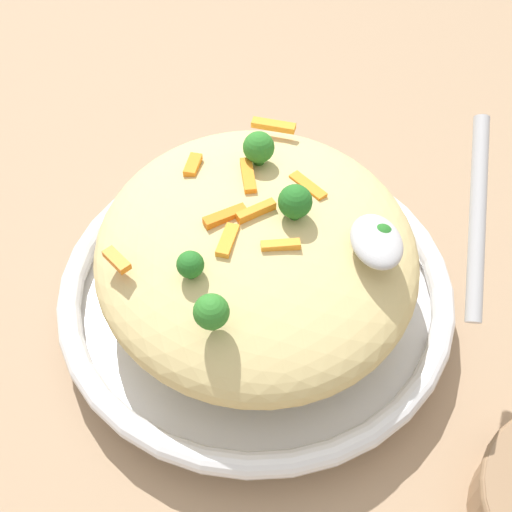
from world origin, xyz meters
TOP-DOWN VIEW (x-y plane):
  - ground_plane at (0.00, 0.00)m, footprint 2.40×2.40m
  - serving_bowl at (0.00, 0.00)m, footprint 0.36×0.36m
  - pasta_mound at (0.00, 0.00)m, footprint 0.30×0.28m
  - carrot_piece_0 at (-0.04, -0.00)m, footprint 0.04×0.01m
  - carrot_piece_1 at (0.03, -0.11)m, footprint 0.03×0.02m
  - carrot_piece_2 at (0.04, 0.01)m, footprint 0.01×0.03m
  - carrot_piece_3 at (-0.11, 0.03)m, footprint 0.03×0.04m
  - carrot_piece_4 at (-0.00, -0.00)m, footprint 0.02×0.03m
  - carrot_piece_5 at (0.02, -0.03)m, footprint 0.03×0.02m
  - carrot_piece_6 at (-0.00, -0.03)m, footprint 0.02×0.04m
  - carrot_piece_7 at (-0.07, -0.05)m, footprint 0.03×0.02m
  - carrot_piece_8 at (-0.03, 0.05)m, footprint 0.04×0.03m
  - broccoli_floret_0 at (-0.06, 0.01)m, footprint 0.03×0.03m
  - broccoli_floret_1 at (0.01, 0.03)m, footprint 0.03×0.03m
  - broccoli_floret_2 at (0.05, -0.06)m, footprint 0.02×0.02m
  - broccoli_floret_3 at (0.04, 0.09)m, footprint 0.02×0.02m
  - broccoli_floret_4 at (0.10, -0.05)m, footprint 0.03×0.03m
  - serving_spoon at (0.05, 0.11)m, footprint 0.14×0.11m

SIDE VIEW (x-z plane):
  - ground_plane at x=0.00m, z-range 0.00..0.00m
  - serving_bowl at x=0.00m, z-range 0.00..0.05m
  - pasta_mound at x=0.00m, z-range 0.04..0.14m
  - carrot_piece_3 at x=-0.11m, z-range 0.13..0.13m
  - carrot_piece_1 at x=0.03m, z-range 0.13..0.13m
  - carrot_piece_7 at x=-0.07m, z-range 0.13..0.13m
  - carrot_piece_8 at x=-0.03m, z-range 0.13..0.13m
  - carrot_piece_5 at x=0.02m, z-range 0.13..0.14m
  - carrot_piece_2 at x=0.04m, z-range 0.13..0.14m
  - carrot_piece_6 at x=0.00m, z-range 0.13..0.14m
  - carrot_piece_0 at x=-0.04m, z-range 0.13..0.14m
  - carrot_piece_4 at x=0.00m, z-range 0.13..0.14m
  - broccoli_floret_3 at x=0.04m, z-range 0.13..0.15m
  - broccoli_floret_2 at x=0.05m, z-range 0.13..0.15m
  - broccoli_floret_4 at x=0.10m, z-range 0.13..0.16m
  - broccoli_floret_0 at x=-0.06m, z-range 0.13..0.16m
  - broccoli_floret_1 at x=0.01m, z-range 0.14..0.17m
  - serving_spoon at x=0.05m, z-range 0.11..0.20m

